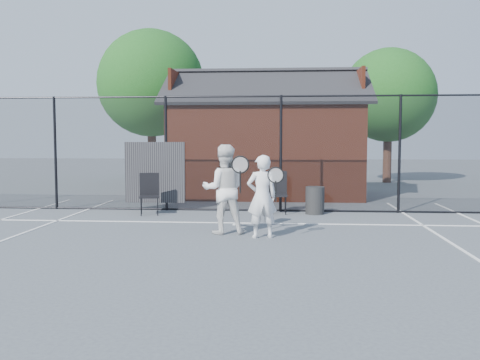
# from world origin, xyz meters

# --- Properties ---
(ground) EXTENTS (80.00, 80.00, 0.00)m
(ground) POSITION_xyz_m (0.00, 0.00, 0.00)
(ground) COLOR #484D53
(ground) RESTS_ON ground
(court_lines) EXTENTS (11.02, 18.00, 0.01)m
(court_lines) POSITION_xyz_m (0.00, -1.32, 0.01)
(court_lines) COLOR silver
(court_lines) RESTS_ON ground
(fence) EXTENTS (22.04, 3.00, 3.00)m
(fence) POSITION_xyz_m (-0.30, 5.00, 1.45)
(fence) COLOR black
(fence) RESTS_ON ground
(clubhouse) EXTENTS (6.50, 4.36, 4.19)m
(clubhouse) POSITION_xyz_m (0.50, 9.00, 1.61)
(clubhouse) COLOR maroon
(clubhouse) RESTS_ON ground
(tree_left) EXTENTS (4.48, 4.48, 6.44)m
(tree_left) POSITION_xyz_m (-4.50, 13.50, 4.19)
(tree_left) COLOR #351D15
(tree_left) RESTS_ON ground
(tree_right) EXTENTS (3.97, 3.97, 5.70)m
(tree_right) POSITION_xyz_m (5.50, 14.50, 3.71)
(tree_right) COLOR #351D15
(tree_right) RESTS_ON ground
(player_front) EXTENTS (0.75, 0.59, 1.58)m
(player_front) POSITION_xyz_m (0.67, 1.29, 0.80)
(player_front) COLOR white
(player_front) RESTS_ON ground
(player_back) EXTENTS (1.01, 0.81, 1.78)m
(player_back) POSITION_xyz_m (-0.11, 1.69, 0.89)
(player_back) COLOR white
(player_back) RESTS_ON ground
(chair_left) EXTENTS (0.59, 0.60, 1.01)m
(chair_left) POSITION_xyz_m (-2.24, 4.14, 0.50)
(chair_left) COLOR black
(chair_left) RESTS_ON ground
(chair_right) EXTENTS (0.52, 0.54, 1.04)m
(chair_right) POSITION_xyz_m (0.92, 4.60, 0.52)
(chair_right) COLOR black
(chair_right) RESTS_ON ground
(waste_bin) EXTENTS (0.51, 0.51, 0.69)m
(waste_bin) POSITION_xyz_m (1.86, 4.60, 0.34)
(waste_bin) COLOR #262626
(waste_bin) RESTS_ON ground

